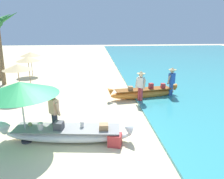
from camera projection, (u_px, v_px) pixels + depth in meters
name	position (u px, v px, depth m)	size (l,w,h in m)	color
ground_plane	(76.00, 139.00, 7.65)	(80.00, 80.00, 0.00)	beige
boat_white_foreground	(68.00, 133.00, 7.49)	(4.69, 1.33, 0.80)	white
boat_orange_midground	(143.00, 93.00, 11.91)	(4.05, 1.23, 0.85)	orange
person_vendor_hatted	(141.00, 85.00, 11.06)	(0.53, 0.51, 1.70)	#B2383D
person_tourist_customer	(54.00, 112.00, 7.64)	(0.50, 0.54, 1.66)	#333842
person_vendor_assistant	(172.00, 80.00, 11.96)	(0.56, 0.48, 1.71)	#3D5BA8
patio_umbrella_large	(20.00, 88.00, 6.93)	(2.49, 2.49, 2.17)	#B7B7BC
parasol_row_0	(17.00, 67.00, 11.62)	(1.60, 1.60, 1.91)	#8E6B47
parasol_row_1	(28.00, 59.00, 14.54)	(1.60, 1.60, 1.91)	#8E6B47
parasol_row_2	(30.00, 54.00, 17.01)	(1.60, 1.60, 1.91)	#8E6B47
cooler_box	(115.00, 140.00, 7.19)	(0.44, 0.39, 0.42)	#C63838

